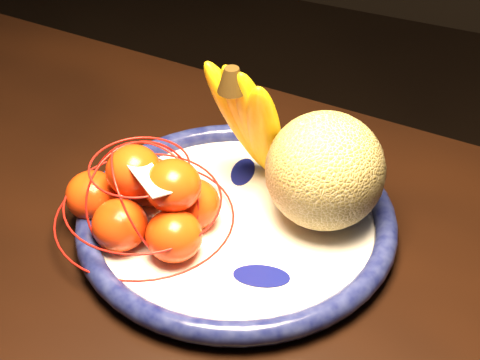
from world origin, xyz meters
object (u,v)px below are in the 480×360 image
at_px(dining_table, 73,295).
at_px(mandarin_bag, 147,200).
at_px(cantaloupe, 325,171).
at_px(fruit_bowl, 237,220).
at_px(banana_bunch, 253,118).

relative_size(dining_table, mandarin_bag, 5.71).
distance_m(cantaloupe, mandarin_bag, 0.21).
height_order(fruit_bowl, banana_bunch, banana_bunch).
distance_m(dining_table, mandarin_bag, 0.17).
bearing_deg(banana_bunch, dining_table, -110.03).
height_order(dining_table, mandarin_bag, mandarin_bag).
relative_size(cantaloupe, mandarin_bag, 0.52).
bearing_deg(cantaloupe, mandarin_bag, -150.93).
bearing_deg(cantaloupe, fruit_bowl, -151.98).
xyz_separation_m(fruit_bowl, banana_bunch, (-0.01, 0.08, 0.10)).
distance_m(fruit_bowl, cantaloupe, 0.12).
relative_size(fruit_bowl, mandarin_bag, 1.42).
bearing_deg(banana_bunch, mandarin_bag, -101.27).
bearing_deg(dining_table, mandarin_bag, 41.32).
relative_size(dining_table, cantaloupe, 11.04).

